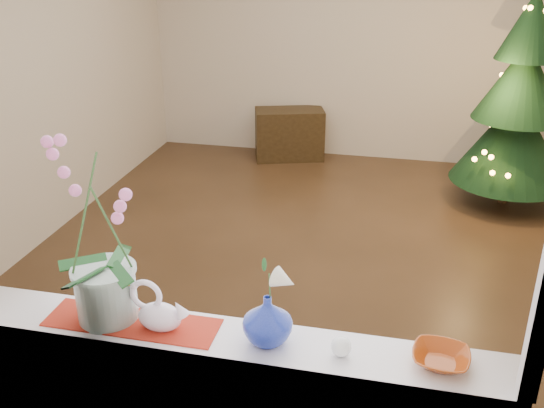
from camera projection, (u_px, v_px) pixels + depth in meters
The scene contains 15 objects.
ground at pixel (315, 256), 4.81m from camera, with size 5.00×5.00×0.00m, color #342415.
wall_back at pixel (355, 36), 6.50m from camera, with size 4.50×0.10×2.70m, color beige.
wall_front at pixel (208, 253), 2.04m from camera, with size 4.50×0.10×2.70m, color beige.
wall_left at pixel (35, 73), 4.72m from camera, with size 0.10×5.00×2.70m, color beige.
windowsill at pixel (224, 340), 2.34m from camera, with size 2.20×0.26×0.04m, color white.
window_frame at pixel (207, 152), 1.92m from camera, with size 2.22×0.06×1.60m, color white, non-canonical shape.
runner at pixel (132, 322), 2.40m from camera, with size 0.70×0.20×0.01m, color maroon.
orchid_pot at pixel (99, 234), 2.29m from camera, with size 0.26×0.26×0.75m, color white, non-canonical shape.
swan at pixel (159, 307), 2.33m from camera, with size 0.24×0.11×0.20m, color white, non-canonical shape.
blue_vase at pixel (267, 316), 2.25m from camera, with size 0.22×0.22×0.23m, color navy.
lily at pixel (267, 270), 2.17m from camera, with size 0.13×0.07×0.17m, color beige, non-canonical shape.
paperweight at pixel (341, 347), 2.21m from camera, with size 0.08×0.08×0.08m, color white.
amber_dish at pixel (441, 359), 2.17m from camera, with size 0.17×0.17×0.04m, color #97390E.
xmas_tree at pixel (519, 102), 5.41m from camera, with size 1.06×1.06×1.94m, color black, non-canonical shape.
side_table at pixel (289, 134), 6.84m from camera, with size 0.76×0.38×0.57m, color black.
Camera 1 is at (0.61, -4.21, 2.33)m, focal length 40.00 mm.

